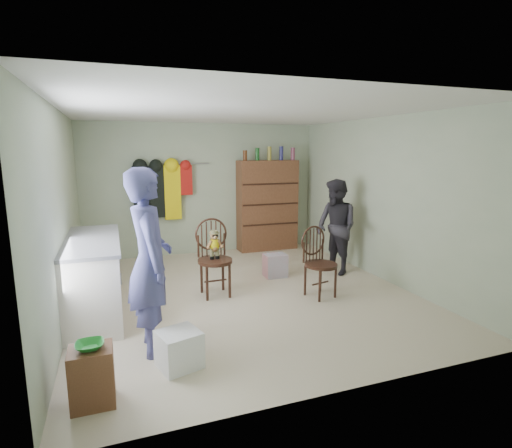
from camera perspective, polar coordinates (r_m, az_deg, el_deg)
name	(u,v)px	position (r m, az deg, el deg)	size (l,w,h in m)	color
ground_plane	(244,293)	(5.74, -1.69, -9.86)	(5.00, 5.00, 0.00)	beige
room_walls	(232,179)	(5.91, -3.40, 6.41)	(5.00, 5.00, 5.00)	#B6C3A3
counter	(94,276)	(5.35, -22.14, -6.88)	(0.64, 1.86, 0.94)	silver
stool	(92,377)	(3.62, -22.36, -19.50)	(0.33, 0.28, 0.47)	brown
bowl	(90,346)	(3.50, -22.67, -15.74)	(0.22, 0.22, 0.05)	green
plastic_tub	(179,349)	(3.96, -10.93, -17.16)	(0.36, 0.35, 0.35)	white
chair_front	(214,252)	(5.57, -6.04, -4.02)	(0.48, 0.48, 1.07)	#3C2015
chair_far	(318,259)	(5.58, 8.87, -4.98)	(0.52, 0.52, 0.97)	#3C2015
striped_bag	(275,265)	(6.42, 2.75, -5.92)	(0.35, 0.27, 0.37)	#E57277
person_left	(150,261)	(4.07, -14.95, -5.20)	(0.67, 0.44, 1.85)	#4D4E8E
person_right	(336,227)	(6.60, 11.34, -0.41)	(0.75, 0.58, 1.54)	#2D2B33
dresser	(267,205)	(8.05, 1.63, 2.73)	(1.20, 0.39, 2.07)	brown
coat_rack	(161,191)	(7.58, -13.42, 4.56)	(1.42, 0.12, 1.09)	#99999E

